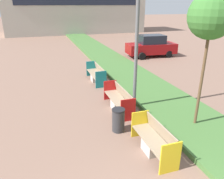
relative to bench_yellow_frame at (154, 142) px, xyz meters
name	(u,v)px	position (x,y,z in m)	size (l,w,h in m)	color
planter_grass_strip	(122,69)	(2.26, 8.74, -0.27)	(2.80, 120.00, 0.18)	#426B33
building_backdrop	(75,4)	(3.06, 31.88, 3.96)	(20.83, 7.47, 8.65)	#B2AD9E
bench_yellow_frame	(154,142)	(0.00, 0.00, 0.00)	(0.65, 1.94, 0.94)	#ADA8A0
bench_red_frame	(119,101)	(0.00, 3.16, 0.01)	(0.65, 2.31, 0.94)	#ADA8A0
bench_teal_frame	(96,75)	(0.01, 7.08, 0.01)	(0.65, 2.37, 0.94)	#ADA8A0
litter_bin	(118,120)	(-0.63, 1.49, 0.07)	(0.47, 0.47, 0.87)	#2D2D30
street_lamp_post	(138,13)	(0.61, 2.91, 3.63)	(0.24, 0.44, 7.23)	#56595B
sapling_tree_near	(212,16)	(2.17, 0.83, 3.59)	(1.49, 1.49, 4.72)	brown
parked_car_distant	(151,46)	(6.19, 11.99, 0.55)	(4.32, 2.08, 1.86)	maroon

